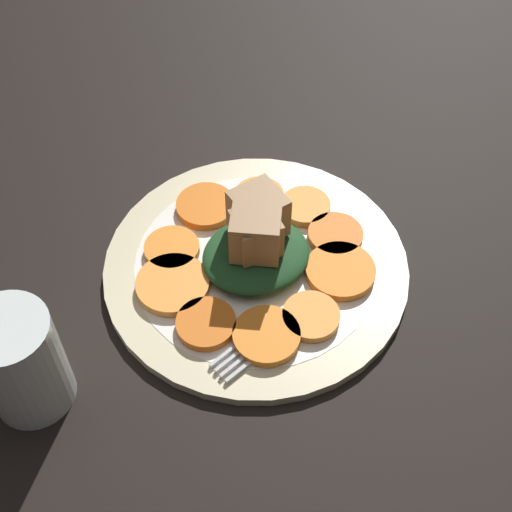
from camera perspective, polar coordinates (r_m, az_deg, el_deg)
table_slab at (r=69.00cm, az=0.00°, el=-1.62°), size 120.00×120.00×2.00cm
plate at (r=67.80cm, az=0.00°, el=-0.84°), size 28.84×28.84×1.05cm
carrot_slice_0 at (r=63.39cm, az=4.43°, el=-4.85°), size 5.15×5.15×0.84cm
carrot_slice_1 at (r=66.67cm, az=6.77°, el=-1.19°), size 6.55×6.55×0.84cm
carrot_slice_2 at (r=69.42cm, az=6.38°, el=1.68°), size 5.37×5.37×0.84cm
carrot_slice_3 at (r=71.68cm, az=3.97°, el=3.98°), size 5.05×5.05×0.84cm
carrot_slice_4 at (r=72.43cm, az=0.26°, el=4.76°), size 5.04×5.04×0.84cm
carrot_slice_5 at (r=71.74cm, az=-4.06°, el=4.01°), size 5.91×5.91×0.84cm
carrot_slice_6 at (r=68.34cm, az=-6.74°, el=0.57°), size 5.29×5.29×0.84cm
carrot_slice_7 at (r=65.70cm, az=-6.68°, el=-2.27°), size 6.79×6.79×0.84cm
carrot_slice_8 at (r=62.93cm, az=-4.02°, el=-5.42°), size 5.33×5.33×0.84cm
carrot_slice_9 at (r=62.11cm, az=0.84°, el=-6.39°), size 5.95×5.95×0.84cm
center_pile at (r=65.39cm, az=0.05°, el=1.28°), size 10.23×9.21×6.75cm
fork at (r=63.58cm, az=2.85°, el=-4.81°), size 18.08×6.39×0.40cm
water_glass at (r=59.55cm, az=-18.30°, el=-8.09°), size 6.81×6.81×10.10cm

